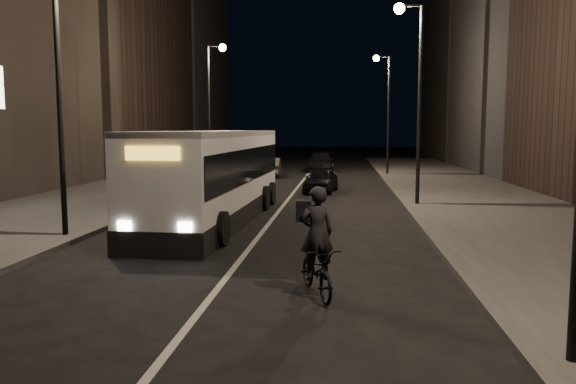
% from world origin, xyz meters
% --- Properties ---
extents(ground, '(180.00, 180.00, 0.00)m').
position_xyz_m(ground, '(0.00, 0.00, 0.00)').
color(ground, black).
rests_on(ground, ground).
extents(sidewalk_right, '(7.00, 70.00, 0.16)m').
position_xyz_m(sidewalk_right, '(8.50, 14.00, 0.08)').
color(sidewalk_right, '#343432').
rests_on(sidewalk_right, ground).
extents(sidewalk_left, '(7.00, 70.00, 0.16)m').
position_xyz_m(sidewalk_left, '(-8.50, 14.00, 0.08)').
color(sidewalk_left, '#343432').
rests_on(sidewalk_left, ground).
extents(building_row_right, '(8.00, 61.00, 21.00)m').
position_xyz_m(building_row_right, '(16.00, 27.50, 10.50)').
color(building_row_right, black).
rests_on(building_row_right, ground).
extents(building_row_left, '(8.00, 61.00, 22.00)m').
position_xyz_m(building_row_left, '(-16.00, 28.50, 11.00)').
color(building_row_left, black).
rests_on(building_row_left, ground).
extents(streetlight_right_mid, '(1.20, 0.44, 8.12)m').
position_xyz_m(streetlight_right_mid, '(5.33, 12.00, 5.36)').
color(streetlight_right_mid, black).
rests_on(streetlight_right_mid, sidewalk_right).
extents(streetlight_right_far, '(1.20, 0.44, 8.12)m').
position_xyz_m(streetlight_right_far, '(5.33, 28.00, 5.36)').
color(streetlight_right_far, black).
rests_on(streetlight_right_far, sidewalk_right).
extents(streetlight_left_near, '(1.20, 0.44, 8.12)m').
position_xyz_m(streetlight_left_near, '(-5.33, 4.00, 5.36)').
color(streetlight_left_near, black).
rests_on(streetlight_left_near, sidewalk_left).
extents(streetlight_left_far, '(1.20, 0.44, 8.12)m').
position_xyz_m(streetlight_left_far, '(-5.33, 22.00, 5.36)').
color(streetlight_left_far, black).
rests_on(streetlight_left_far, sidewalk_left).
extents(city_bus, '(3.07, 11.88, 3.18)m').
position_xyz_m(city_bus, '(-1.95, 7.70, 1.73)').
color(city_bus, white).
rests_on(city_bus, ground).
extents(cyclist_on_bicycle, '(1.24, 2.00, 2.17)m').
position_xyz_m(cyclist_on_bicycle, '(2.03, -0.90, 0.72)').
color(cyclist_on_bicycle, black).
rests_on(cyclist_on_bicycle, ground).
extents(car_near, '(1.91, 3.81, 1.25)m').
position_xyz_m(car_near, '(1.39, 17.29, 0.62)').
color(car_near, black).
rests_on(car_near, ground).
extents(car_mid, '(1.64, 4.02, 1.30)m').
position_xyz_m(car_mid, '(-2.42, 26.28, 0.65)').
color(car_mid, '#313133').
rests_on(car_mid, ground).
extents(car_far, '(2.08, 4.93, 1.42)m').
position_xyz_m(car_far, '(0.80, 31.65, 0.71)').
color(car_far, black).
rests_on(car_far, ground).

